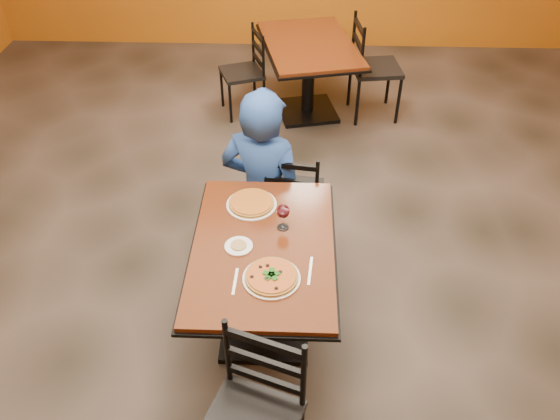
{
  "coord_description": "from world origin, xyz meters",
  "views": [
    {
      "loc": [
        0.18,
        -2.81,
        2.94
      ],
      "look_at": [
        0.09,
        -0.3,
        0.85
      ],
      "focal_mm": 36.05,
      "sensor_mm": 36.0,
      "label": 1
    }
  ],
  "objects_px": {
    "chair_second_left": "(242,73)",
    "chair_main_far": "(295,193)",
    "table_main": "(264,270)",
    "wine_glass": "(283,216)",
    "side_plate": "(239,246)",
    "diner": "(263,173)",
    "pizza_main": "(272,276)",
    "table_second": "(309,62)",
    "plate_main": "(272,278)",
    "pizza_far": "(251,203)",
    "plate_far": "(252,205)",
    "chair_second_right": "(376,69)"
  },
  "relations": [
    {
      "from": "pizza_far",
      "to": "side_plate",
      "type": "height_order",
      "value": "pizza_far"
    },
    {
      "from": "pizza_far",
      "to": "wine_glass",
      "type": "bearing_deg",
      "value": -44.95
    },
    {
      "from": "table_main",
      "to": "pizza_main",
      "type": "height_order",
      "value": "pizza_main"
    },
    {
      "from": "side_plate",
      "to": "wine_glass",
      "type": "bearing_deg",
      "value": 35.36
    },
    {
      "from": "chair_main_far",
      "to": "diner",
      "type": "bearing_deg",
      "value": 21.6
    },
    {
      "from": "table_second",
      "to": "pizza_main",
      "type": "bearing_deg",
      "value": -94.03
    },
    {
      "from": "diner",
      "to": "side_plate",
      "type": "bearing_deg",
      "value": 102.77
    },
    {
      "from": "diner",
      "to": "table_second",
      "type": "bearing_deg",
      "value": -81.11
    },
    {
      "from": "chair_second_right",
      "to": "plate_far",
      "type": "height_order",
      "value": "chair_second_right"
    },
    {
      "from": "table_main",
      "to": "plate_main",
      "type": "bearing_deg",
      "value": -76.67
    },
    {
      "from": "table_second",
      "to": "chair_second_left",
      "type": "bearing_deg",
      "value": 180.0
    },
    {
      "from": "plate_main",
      "to": "wine_glass",
      "type": "xyz_separation_m",
      "value": [
        0.05,
        0.41,
        0.08
      ]
    },
    {
      "from": "pizza_main",
      "to": "pizza_far",
      "type": "bearing_deg",
      "value": 103.94
    },
    {
      "from": "plate_main",
      "to": "diner",
      "type": "bearing_deg",
      "value": 95.83
    },
    {
      "from": "table_second",
      "to": "side_plate",
      "type": "xyz_separation_m",
      "value": [
        -0.41,
        -2.82,
        0.2
      ]
    },
    {
      "from": "table_second",
      "to": "chair_second_right",
      "type": "relative_size",
      "value": 1.41
    },
    {
      "from": "chair_main_far",
      "to": "pizza_main",
      "type": "distance_m",
      "value": 1.21
    },
    {
      "from": "chair_main_far",
      "to": "side_plate",
      "type": "distance_m",
      "value": 1.02
    },
    {
      "from": "table_main",
      "to": "chair_second_right",
      "type": "height_order",
      "value": "chair_second_right"
    },
    {
      "from": "table_main",
      "to": "diner",
      "type": "xyz_separation_m",
      "value": [
        -0.05,
        0.85,
        0.09
      ]
    },
    {
      "from": "plate_far",
      "to": "wine_glass",
      "type": "relative_size",
      "value": 1.72
    },
    {
      "from": "chair_second_right",
      "to": "plate_far",
      "type": "distance_m",
      "value": 2.67
    },
    {
      "from": "diner",
      "to": "plate_far",
      "type": "relative_size",
      "value": 4.16
    },
    {
      "from": "table_main",
      "to": "plate_far",
      "type": "height_order",
      "value": "plate_far"
    },
    {
      "from": "table_main",
      "to": "pizza_main",
      "type": "distance_m",
      "value": 0.34
    },
    {
      "from": "pizza_main",
      "to": "table_second",
      "type": "bearing_deg",
      "value": 85.97
    },
    {
      "from": "table_main",
      "to": "chair_second_left",
      "type": "height_order",
      "value": "chair_second_left"
    },
    {
      "from": "chair_second_right",
      "to": "pizza_main",
      "type": "height_order",
      "value": "chair_second_right"
    },
    {
      "from": "pizza_main",
      "to": "wine_glass",
      "type": "distance_m",
      "value": 0.42
    },
    {
      "from": "side_plate",
      "to": "plate_far",
      "type": "bearing_deg",
      "value": 83.15
    },
    {
      "from": "plate_main",
      "to": "chair_main_far",
      "type": "bearing_deg",
      "value": 84.55
    },
    {
      "from": "chair_second_left",
      "to": "diner",
      "type": "relative_size",
      "value": 0.66
    },
    {
      "from": "side_plate",
      "to": "diner",
      "type": "bearing_deg",
      "value": 84.37
    },
    {
      "from": "chair_second_right",
      "to": "wine_glass",
      "type": "height_order",
      "value": "chair_second_right"
    },
    {
      "from": "plate_far",
      "to": "diner",
      "type": "bearing_deg",
      "value": 85.31
    },
    {
      "from": "pizza_far",
      "to": "wine_glass",
      "type": "relative_size",
      "value": 1.56
    },
    {
      "from": "chair_main_far",
      "to": "pizza_main",
      "type": "xyz_separation_m",
      "value": [
        -0.11,
        -1.15,
        0.34
      ]
    },
    {
      "from": "chair_second_left",
      "to": "chair_main_far",
      "type": "bearing_deg",
      "value": -4.32
    },
    {
      "from": "pizza_main",
      "to": "chair_main_far",
      "type": "bearing_deg",
      "value": 84.55
    },
    {
      "from": "table_main",
      "to": "pizza_far",
      "type": "relative_size",
      "value": 4.39
    },
    {
      "from": "wine_glass",
      "to": "chair_second_left",
      "type": "bearing_deg",
      "value": 100.49
    },
    {
      "from": "diner",
      "to": "plate_main",
      "type": "xyz_separation_m",
      "value": [
        0.11,
        -1.1,
        0.11
      ]
    },
    {
      "from": "plate_main",
      "to": "plate_far",
      "type": "height_order",
      "value": "same"
    },
    {
      "from": "plate_main",
      "to": "side_plate",
      "type": "height_order",
      "value": "same"
    },
    {
      "from": "chair_main_far",
      "to": "table_main",
      "type": "bearing_deg",
      "value": 87.41
    },
    {
      "from": "diner",
      "to": "pizza_main",
      "type": "bearing_deg",
      "value": 114.23
    },
    {
      "from": "chair_second_right",
      "to": "side_plate",
      "type": "xyz_separation_m",
      "value": [
        -1.07,
        -2.82,
        0.26
      ]
    },
    {
      "from": "diner",
      "to": "pizza_far",
      "type": "distance_m",
      "value": 0.51
    },
    {
      "from": "table_second",
      "to": "pizza_main",
      "type": "xyz_separation_m",
      "value": [
        -0.22,
        -3.06,
        0.21
      ]
    },
    {
      "from": "chair_main_far",
      "to": "pizza_far",
      "type": "relative_size",
      "value": 3.05
    }
  ]
}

